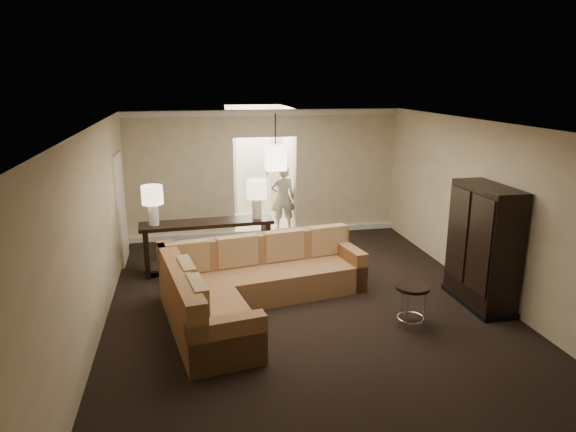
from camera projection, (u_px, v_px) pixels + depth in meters
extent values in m
plane|color=black|center=(307.00, 308.00, 7.94)|extent=(8.00, 8.00, 0.00)
cube|color=beige|center=(265.00, 174.00, 11.36)|extent=(6.00, 0.04, 2.80)
cube|color=beige|center=(435.00, 365.00, 3.79)|extent=(6.00, 0.04, 2.80)
cube|color=beige|center=(94.00, 233.00, 7.00)|extent=(0.04, 8.00, 2.80)
cube|color=beige|center=(491.00, 211.00, 8.15)|extent=(0.04, 8.00, 2.80)
cube|color=silver|center=(309.00, 126.00, 7.21)|extent=(6.00, 8.00, 0.02)
cube|color=silver|center=(265.00, 113.00, 10.97)|extent=(6.00, 0.10, 0.12)
cube|color=silver|center=(266.00, 232.00, 11.66)|extent=(6.00, 0.10, 0.12)
cube|color=white|center=(121.00, 209.00, 9.75)|extent=(0.05, 0.90, 2.10)
cube|color=silver|center=(260.00, 222.00, 12.67)|extent=(1.40, 2.00, 0.01)
cube|color=beige|center=(230.00, 167.00, 12.17)|extent=(0.04, 2.00, 2.80)
cube|color=beige|center=(287.00, 165.00, 12.44)|extent=(0.04, 2.00, 2.80)
cube|color=beige|center=(253.00, 160.00, 13.25)|extent=(1.40, 0.04, 2.80)
cube|color=white|center=(254.00, 174.00, 13.32)|extent=(0.90, 0.05, 2.10)
cube|color=brown|center=(265.00, 283.00, 8.34)|extent=(3.37, 1.51, 0.45)
cube|color=brown|center=(215.00, 328.00, 6.83)|extent=(1.22, 1.66, 0.45)
cube|color=brown|center=(258.00, 248.00, 8.54)|extent=(3.24, 0.81, 0.50)
cube|color=brown|center=(179.00, 284.00, 7.06)|extent=(0.70, 2.60, 0.50)
cube|color=brown|center=(349.00, 265.00, 8.85)|extent=(0.38, 1.00, 0.67)
cube|color=brown|center=(227.00, 344.00, 6.21)|extent=(1.00, 0.38, 0.67)
cube|color=tan|center=(187.00, 257.00, 8.07)|extent=(0.69, 0.28, 0.50)
cube|color=tan|center=(237.00, 251.00, 8.35)|extent=(0.69, 0.28, 0.50)
cube|color=tan|center=(284.00, 245.00, 8.64)|extent=(0.69, 0.28, 0.50)
cube|color=tan|center=(327.00, 240.00, 8.92)|extent=(0.69, 0.28, 0.50)
cube|color=tan|center=(187.00, 279.00, 7.20)|extent=(0.28, 0.67, 0.50)
cube|color=tan|center=(198.00, 300.00, 6.52)|extent=(0.28, 0.67, 0.50)
cube|color=silver|center=(213.00, 281.00, 8.58)|extent=(1.02, 1.02, 0.34)
cube|color=silver|center=(212.00, 269.00, 8.52)|extent=(1.13, 1.13, 0.06)
cube|color=black|center=(209.00, 268.00, 8.46)|extent=(0.07, 0.17, 0.02)
cube|color=#BEB3A6|center=(222.00, 264.00, 8.67)|extent=(0.26, 0.33, 0.01)
cube|color=black|center=(207.00, 223.00, 9.33)|extent=(2.43, 0.69, 0.07)
cube|color=black|center=(147.00, 252.00, 9.18)|extent=(0.12, 0.50, 0.87)
cube|color=black|center=(266.00, 242.00, 9.72)|extent=(0.12, 0.50, 0.87)
cube|color=black|center=(209.00, 263.00, 9.53)|extent=(2.32, 0.63, 0.04)
cube|color=black|center=(483.00, 246.00, 7.88)|extent=(0.52, 1.27, 1.90)
cube|color=black|center=(479.00, 245.00, 7.50)|extent=(0.03, 0.56, 1.45)
cube|color=black|center=(457.00, 233.00, 8.10)|extent=(0.03, 0.56, 1.45)
cube|color=black|center=(478.00, 300.00, 8.12)|extent=(0.56, 1.32, 0.09)
cylinder|color=black|center=(413.00, 287.00, 7.27)|extent=(0.48, 0.48, 0.04)
torus|color=silver|center=(411.00, 318.00, 7.39)|extent=(0.40, 0.40, 0.03)
cylinder|color=silver|center=(424.00, 306.00, 7.34)|extent=(0.03, 0.03, 0.57)
cylinder|color=silver|center=(402.00, 302.00, 7.50)|extent=(0.03, 0.03, 0.57)
cylinder|color=silver|center=(407.00, 311.00, 7.19)|extent=(0.03, 0.03, 0.57)
cylinder|color=silver|center=(154.00, 215.00, 9.04)|extent=(0.17, 0.17, 0.38)
cylinder|color=#FFE8BF|center=(152.00, 195.00, 8.95)|extent=(0.37, 0.37, 0.33)
cylinder|color=silver|center=(257.00, 208.00, 9.50)|extent=(0.17, 0.17, 0.38)
cylinder|color=#FFE8BF|center=(257.00, 189.00, 9.41)|extent=(0.37, 0.37, 0.33)
cylinder|color=black|center=(275.00, 129.00, 9.84)|extent=(0.02, 0.02, 0.60)
cube|color=#FBE9C4|center=(276.00, 158.00, 9.99)|extent=(0.38, 0.38, 0.48)
imported|color=beige|center=(283.00, 194.00, 11.87)|extent=(0.62, 0.42, 1.70)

